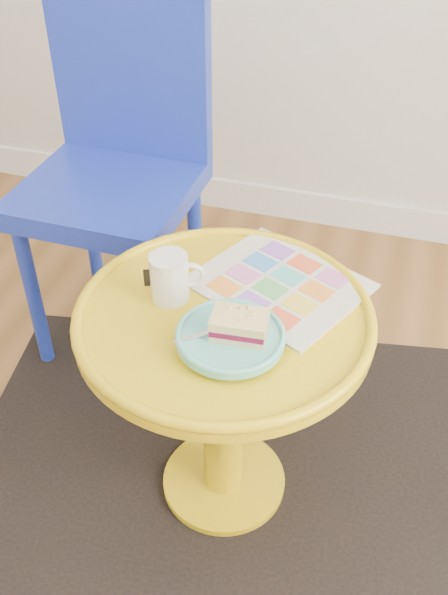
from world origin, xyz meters
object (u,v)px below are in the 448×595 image
(side_table, at_px, (224,370))
(mug, at_px, (171,276))
(chair, at_px, (118,158))
(newspaper, at_px, (279,284))
(plate, at_px, (230,338))

(side_table, height_order, mug, mug)
(chair, relative_size, newspaper, 3.12)
(side_table, relative_size, mug, 5.46)
(chair, distance_m, newspaper, 0.66)
(chair, distance_m, mug, 0.60)
(plate, bearing_deg, newspaper, 77.79)
(chair, height_order, newspaper, chair)
(chair, xyz_separation_m, newspaper, (0.53, -0.39, -0.01))
(newspaper, xyz_separation_m, mug, (-0.19, -0.10, 0.05))
(chair, distance_m, plate, 0.77)
(side_table, height_order, newspaper, newspaper)
(plate, bearing_deg, mug, 146.36)
(side_table, relative_size, chair, 0.59)
(newspaper, height_order, plate, plate)
(newspaper, xyz_separation_m, plate, (-0.04, -0.20, 0.02))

